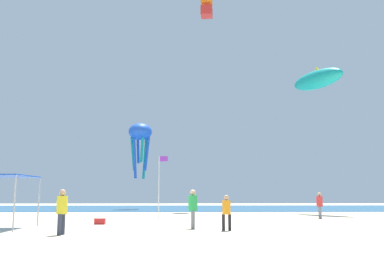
% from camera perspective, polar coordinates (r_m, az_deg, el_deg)
% --- Properties ---
extents(ground, '(110.00, 110.00, 0.10)m').
position_cam_1_polar(ground, '(21.50, -2.76, -13.15)').
color(ground, beige).
extents(ocean_strip, '(110.00, 22.60, 0.03)m').
position_cam_1_polar(ocean_strip, '(51.05, -2.09, -10.52)').
color(ocean_strip, '#28608C').
rests_on(ocean_strip, ground).
extents(person_near_tent, '(0.43, 0.48, 1.81)m').
position_cam_1_polar(person_near_tent, '(18.41, -16.80, -10.07)').
color(person_near_tent, '#33384C').
rests_on(person_near_tent, ground).
extents(person_leftmost, '(0.43, 0.49, 1.83)m').
position_cam_1_polar(person_leftmost, '(20.70, 0.12, -10.22)').
color(person_leftmost, slate).
rests_on(person_leftmost, ground).
extents(person_central, '(0.41, 0.46, 1.74)m').
position_cam_1_polar(person_central, '(30.57, 16.49, -9.48)').
color(person_central, slate).
rests_on(person_central, ground).
extents(person_rightmost, '(0.42, 0.37, 1.57)m').
position_cam_1_polar(person_rightmost, '(19.72, 4.57, -10.70)').
color(person_rightmost, black).
rests_on(person_rightmost, ground).
extents(banner_flag, '(0.61, 0.06, 4.15)m').
position_cam_1_polar(banner_flag, '(29.20, -4.27, -7.03)').
color(banner_flag, silver).
rests_on(banner_flag, ground).
extents(cooler_box, '(0.57, 0.37, 0.35)m').
position_cam_1_polar(cooler_box, '(24.30, -12.06, -11.93)').
color(cooler_box, red).
rests_on(cooler_box, ground).
extents(kite_inflatable_teal, '(4.44, 5.95, 2.27)m').
position_cam_1_polar(kite_inflatable_teal, '(40.73, 16.23, 6.19)').
color(kite_inflatable_teal, teal).
extents(kite_box_orange, '(1.44, 1.51, 2.74)m').
position_cam_1_polar(kite_box_orange, '(50.41, 1.94, 15.88)').
color(kite_box_orange, orange).
extents(kite_octopus_blue, '(3.39, 3.39, 6.21)m').
position_cam_1_polar(kite_octopus_blue, '(48.85, -6.85, -0.87)').
color(kite_octopus_blue, blue).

